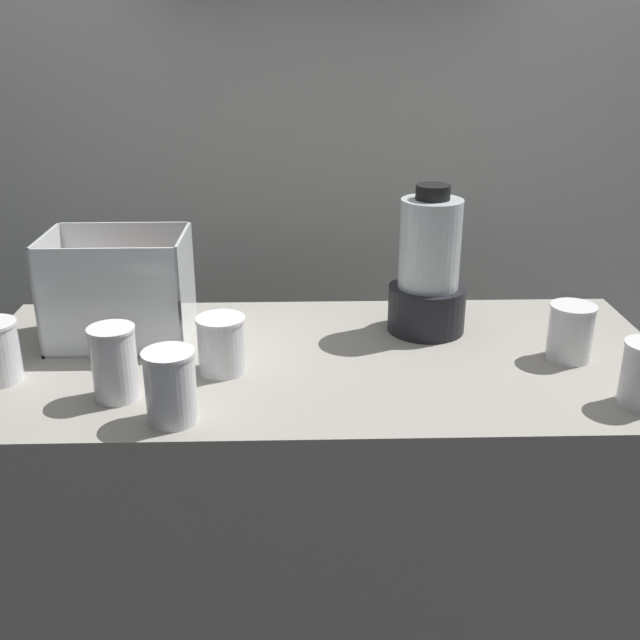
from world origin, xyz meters
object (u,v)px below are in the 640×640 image
at_px(blender_pitcher, 428,273).
at_px(juice_cup_pomegranate_right, 222,348).
at_px(juice_cup_beet_far_right, 570,335).
at_px(carrot_display_bin, 120,308).
at_px(juice_cup_carrot_left, 115,368).
at_px(juice_cup_beet_middle, 171,392).

relative_size(blender_pitcher, juice_cup_pomegranate_right, 2.89).
bearing_deg(juice_cup_beet_far_right, carrot_display_bin, 171.95).
height_order(carrot_display_bin, juice_cup_beet_far_right, carrot_display_bin).
bearing_deg(carrot_display_bin, juice_cup_carrot_left, -79.51).
bearing_deg(blender_pitcher, juice_cup_beet_far_right, -31.26).
bearing_deg(juice_cup_carrot_left, juice_cup_pomegranate_right, 30.49).
bearing_deg(juice_cup_carrot_left, blender_pitcher, 26.55).
relative_size(blender_pitcher, juice_cup_beet_far_right, 2.81).
relative_size(carrot_display_bin, juice_cup_beet_middle, 2.24).
xyz_separation_m(carrot_display_bin, juice_cup_pomegranate_right, (0.23, -0.17, -0.02)).
bearing_deg(juice_cup_pomegranate_right, blender_pitcher, 24.82).
relative_size(juice_cup_carrot_left, juice_cup_pomegranate_right, 1.23).
relative_size(carrot_display_bin, juice_cup_pomegranate_right, 2.58).
bearing_deg(blender_pitcher, juice_cup_beet_middle, -141.69).
height_order(blender_pitcher, juice_cup_pomegranate_right, blender_pitcher).
height_order(juice_cup_carrot_left, juice_cup_pomegranate_right, juice_cup_carrot_left).
distance_m(carrot_display_bin, juice_cup_beet_far_right, 0.92).
bearing_deg(carrot_display_bin, juice_cup_beet_far_right, -8.05).
distance_m(juice_cup_carrot_left, juice_cup_pomegranate_right, 0.21).
relative_size(juice_cup_carrot_left, juice_cup_beet_far_right, 1.19).
bearing_deg(juice_cup_beet_middle, juice_cup_pomegranate_right, 70.95).
relative_size(juice_cup_beet_middle, juice_cup_beet_far_right, 1.12).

